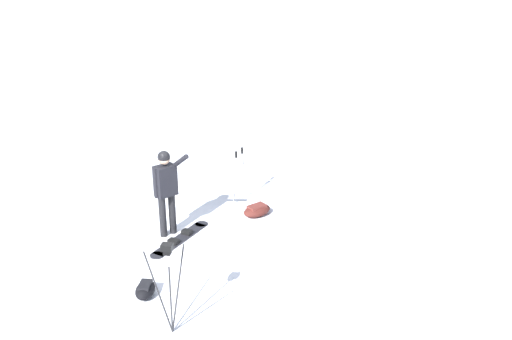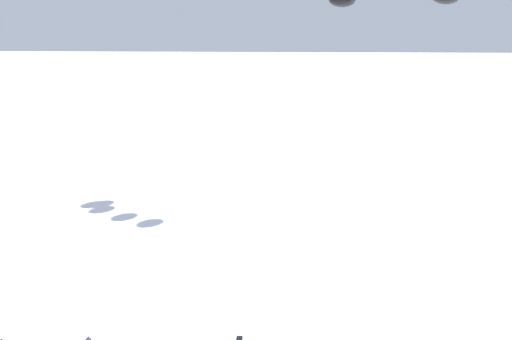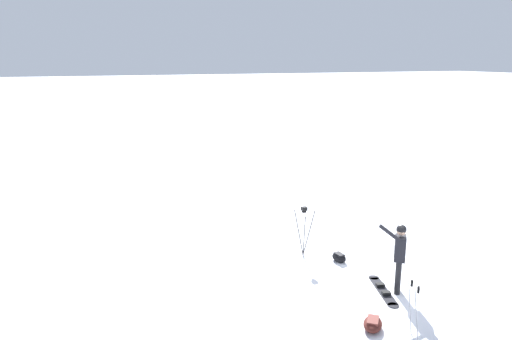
{
  "view_description": "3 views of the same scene",
  "coord_description": "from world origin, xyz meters",
  "views": [
    {
      "loc": [
        -9.06,
        -3.38,
        5.3
      ],
      "look_at": [
        -1.06,
        -1.77,
        2.09
      ],
      "focal_mm": 39.44,
      "sensor_mm": 36.0,
      "label": 1
    },
    {
      "loc": [
        -3.47,
        8.21,
        7.36
      ],
      "look_at": [
        -2.68,
        -3.82,
        4.06
      ],
      "focal_mm": 36.96,
      "sensor_mm": 36.0,
      "label": 2
    },
    {
      "loc": [
        9.18,
        -7.07,
        5.68
      ],
      "look_at": [
        -1.74,
        -2.63,
        2.91
      ],
      "focal_mm": 33.78,
      "sensor_mm": 36.0,
      "label": 3
    }
  ],
  "objects": []
}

